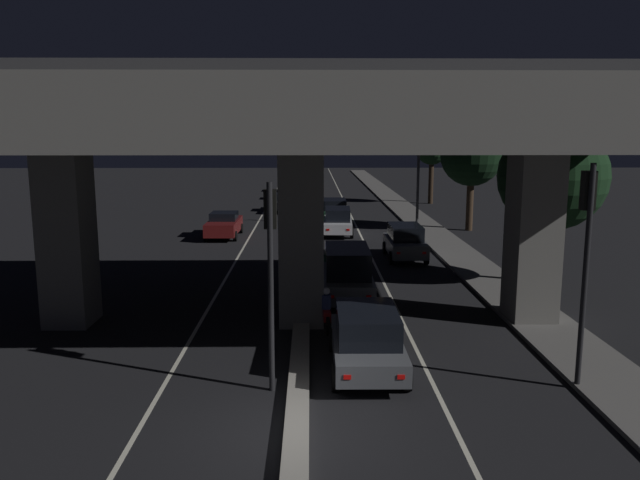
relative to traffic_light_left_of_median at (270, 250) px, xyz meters
name	(u,v)px	position (x,y,z in m)	size (l,w,h in m)	color
ground_plane	(297,434)	(0.67, -2.40, -3.57)	(200.00, 200.00, 0.00)	black
lane_line_left_inner	(262,216)	(-2.79, 32.60, -3.56)	(0.12, 126.00, 0.00)	beige
lane_line_right_inner	(351,216)	(4.13, 32.60, -3.56)	(0.12, 126.00, 0.00)	beige
median_divider	(307,215)	(0.67, 32.60, -3.45)	(0.53, 126.00, 0.23)	gray
sidewalk_right	(428,229)	(8.75, 25.60, -3.50)	(2.27, 126.00, 0.13)	#5B5956
elevated_overpass	(301,127)	(0.67, 5.62, 2.99)	(22.79, 11.84, 8.70)	slate
traffic_light_left_of_median	(270,250)	(0.00, 0.00, 0.00)	(0.30, 0.49, 5.24)	black
traffic_light_right_of_median	(586,238)	(7.72, 0.00, 0.28)	(0.30, 0.49, 5.68)	black
street_lamp	(413,155)	(7.64, 25.92, 1.32)	(2.78, 0.32, 8.21)	#2D2D30
car_grey_lead	(367,338)	(2.50, 1.27, -2.68)	(2.02, 4.38, 1.68)	#515459
car_grey_second	(347,273)	(2.38, 8.41, -2.50)	(2.06, 4.46, 2.04)	#515459
car_grey_third	(405,241)	(5.79, 16.24, -2.66)	(1.93, 4.21, 1.76)	#515459
car_white_fourth	(338,221)	(2.70, 23.98, -2.69)	(2.03, 4.68, 1.68)	silver
car_dark_green_fifth	(334,210)	(2.69, 29.85, -2.73)	(2.03, 4.46, 1.60)	black
car_dark_red_lead_oncoming	(224,225)	(-4.35, 23.10, -2.79)	(1.97, 4.58, 1.53)	#591414
car_black_second_oncoming	(285,202)	(-1.06, 35.65, -2.82)	(2.08, 4.76, 1.47)	black
car_dark_blue_third_oncoming	(288,192)	(-1.18, 44.68, -2.83)	(1.94, 4.30, 1.44)	#141938
car_dark_red_fourth_oncoming	(290,183)	(-1.27, 52.89, -2.69)	(1.85, 4.36, 1.69)	#591414
motorcycle_red_filtering_near	(326,311)	(1.49, 4.81, -2.97)	(0.34, 2.00, 1.40)	black
motorcycle_black_filtering_mid	(325,269)	(1.59, 11.08, -2.94)	(0.33, 1.85, 1.48)	black
motorcycle_blue_filtering_far	(321,243)	(1.51, 17.48, -2.95)	(0.34, 1.93, 1.46)	black
pedestrian_on_sidewalk	(549,289)	(9.33, 6.19, -2.60)	(0.39, 0.39, 1.69)	#2D261E
roadside_tree_kerbside_near	(553,177)	(10.98, 10.73, 1.01)	(4.47, 4.47, 6.83)	#38281C
roadside_tree_kerbside_mid	(472,155)	(11.40, 25.47, 1.34)	(4.04, 4.04, 6.96)	#38281C
roadside_tree_kerbside_far	(432,149)	(11.82, 41.02, 1.34)	(2.99, 2.99, 6.48)	#2D2116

